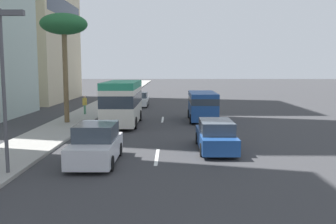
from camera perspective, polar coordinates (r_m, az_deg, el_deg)
name	(u,v)px	position (r m, az deg, el deg)	size (l,w,h in m)	color
ground_plane	(164,113)	(33.89, -0.68, -0.21)	(198.00, 198.00, 0.00)	#38383A
sidewalk_right	(89,113)	(34.68, -12.01, -0.08)	(162.00, 3.12, 0.15)	#9E9B93
lane_stripe_mid	(157,157)	(17.59, -1.71, -6.87)	(3.20, 0.16, 0.01)	silver
lane_stripe_far	(163,120)	(29.86, -0.83, -1.17)	(3.20, 0.16, 0.01)	silver
minibus_lead	(122,101)	(27.27, -6.98, 1.66)	(6.78, 2.42, 3.16)	silver
van_second	(203,104)	(29.24, 5.31, 1.16)	(4.96, 2.15, 2.24)	#1E478C
car_third	(216,136)	(19.03, 7.31, -3.63)	(4.67, 1.79, 1.54)	#1E478C
car_fourth	(96,145)	(16.70, -10.96, -4.93)	(4.13, 1.90, 1.72)	silver
car_fifth	(139,100)	(39.94, -4.39, 1.89)	(4.08, 1.86, 1.53)	white
pedestrian_near_lamp	(85,104)	(32.93, -12.63, 1.19)	(0.37, 0.39, 1.59)	#4C8C66
palm_tree	(64,27)	(28.38, -15.64, 12.47)	(3.35, 3.35, 7.86)	brown
street_lamp	(6,72)	(15.27, -23.56, 5.64)	(0.24, 0.97, 6.17)	#4C4C51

